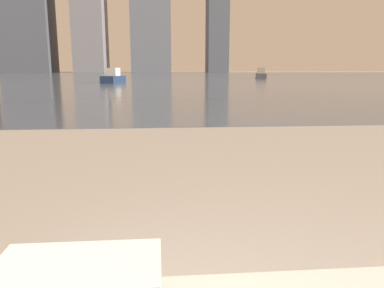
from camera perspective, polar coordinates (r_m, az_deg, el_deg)
harbor_water at (r=61.79m, az=-4.98°, el=10.36°), size 180.00×110.00×0.01m
harbor_boat_0 at (r=29.73m, az=-11.89°, el=9.88°), size 1.68×3.17×1.13m
harbor_boat_5 at (r=43.19m, az=10.47°, el=10.35°), size 1.77×3.33×1.19m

